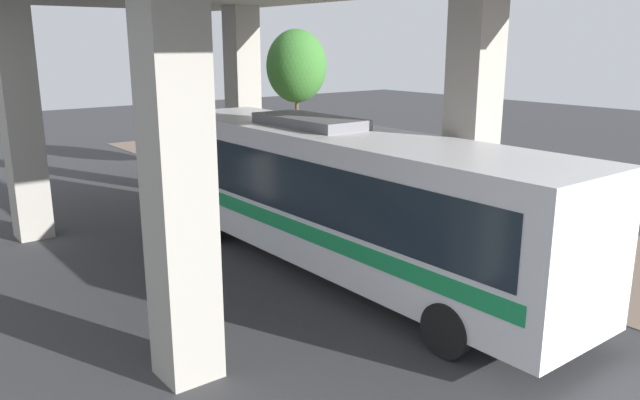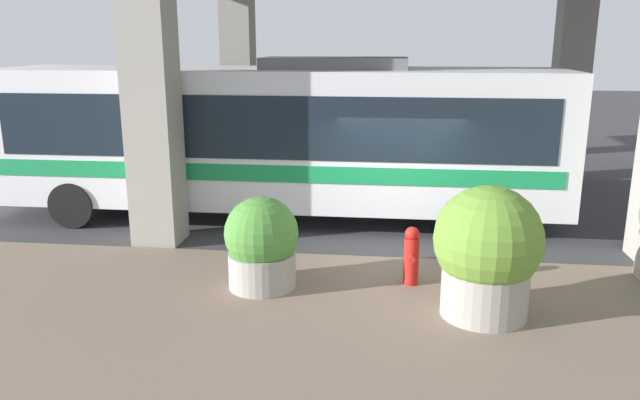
% 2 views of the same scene
% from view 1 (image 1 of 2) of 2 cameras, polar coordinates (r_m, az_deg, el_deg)
% --- Properties ---
extents(ground_plane, '(80.00, 80.00, 0.00)m').
position_cam_1_polar(ground_plane, '(18.53, 2.35, -2.56)').
color(ground_plane, '#38383A').
rests_on(ground_plane, ground).
extents(sidewalk_strip, '(6.00, 40.00, 0.02)m').
position_cam_1_polar(sidewalk_strip, '(20.53, 8.74, -1.01)').
color(sidewalk_strip, '#7A6656').
rests_on(sidewalk_strip, ground).
extents(overpass, '(9.40, 17.61, 7.11)m').
position_cam_1_polar(overpass, '(15.47, -9.30, 17.17)').
color(overpass, '#9E998E').
rests_on(overpass, ground).
extents(bus, '(2.76, 12.42, 3.61)m').
position_cam_1_polar(bus, '(14.52, 1.96, 0.74)').
color(bus, silver).
rests_on(bus, ground).
extents(fire_hydrant, '(0.52, 0.25, 1.01)m').
position_cam_1_polar(fire_hydrant, '(19.36, 4.85, -0.30)').
color(fire_hydrant, red).
rests_on(fire_hydrant, ground).
extents(planter_front, '(1.30, 1.30, 1.79)m').
position_cam_1_polar(planter_front, '(22.26, -4.47, 2.60)').
color(planter_front, '#9E998E').
rests_on(planter_front, ground).
extents(planter_middle, '(1.58, 1.58, 1.99)m').
position_cam_1_polar(planter_middle, '(20.72, 5.13, 2.06)').
color(planter_middle, '#9E998E').
rests_on(planter_middle, ground).
extents(planter_back, '(1.21, 1.21, 1.55)m').
position_cam_1_polar(planter_back, '(17.94, 11.11, -0.88)').
color(planter_back, '#9E998E').
rests_on(planter_back, ground).
extents(street_tree_near, '(2.32, 2.32, 5.85)m').
position_cam_1_polar(street_tree_near, '(24.52, -2.17, 12.11)').
color(street_tree_near, brown).
rests_on(street_tree_near, ground).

